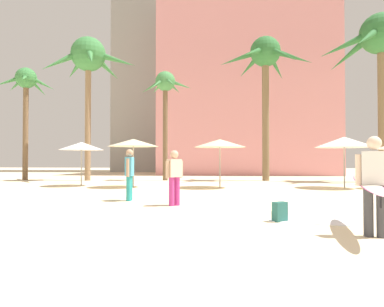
% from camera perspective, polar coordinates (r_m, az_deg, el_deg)
% --- Properties ---
extents(ground, '(120.00, 120.00, 0.00)m').
position_cam_1_polar(ground, '(6.07, 0.78, -13.60)').
color(ground, beige).
extents(hotel_pink, '(16.51, 10.74, 18.85)m').
position_cam_1_polar(hotel_pink, '(37.59, 8.53, 11.27)').
color(hotel_pink, pink).
rests_on(hotel_pink, ground).
extents(hotel_tower_gray, '(16.66, 9.53, 37.53)m').
position_cam_1_polar(hotel_tower_gray, '(48.79, -1.16, 19.75)').
color(hotel_tower_gray, gray).
rests_on(hotel_tower_gray, ground).
extents(palm_tree_far_left, '(6.11, 5.32, 9.61)m').
position_cam_1_polar(palm_tree_far_left, '(24.75, 11.76, 14.20)').
color(palm_tree_far_left, brown).
rests_on(palm_tree_far_left, ground).
extents(palm_tree_left, '(7.65, 6.35, 10.58)m').
position_cam_1_polar(palm_tree_left, '(26.01, 28.19, 15.62)').
color(palm_tree_left, brown).
rests_on(palm_tree_left, ground).
extents(palm_tree_center, '(3.52, 3.31, 7.38)m').
position_cam_1_polar(palm_tree_center, '(24.31, -4.34, 10.03)').
color(palm_tree_center, brown).
rests_on(palm_tree_center, ground).
extents(palm_tree_right, '(5.92, 5.91, 9.65)m').
position_cam_1_polar(palm_tree_right, '(25.55, -16.33, 14.20)').
color(palm_tree_right, '#896B4C').
rests_on(palm_tree_right, ground).
extents(palm_tree_far_right, '(3.87, 3.86, 7.71)m').
position_cam_1_polar(palm_tree_far_right, '(27.13, -25.23, 9.45)').
color(palm_tree_far_right, brown).
rests_on(palm_tree_far_right, ground).
extents(cafe_umbrella_0, '(2.51, 2.51, 2.40)m').
position_cam_1_polar(cafe_umbrella_0, '(17.80, -9.45, 1.73)').
color(cafe_umbrella_0, gray).
rests_on(cafe_umbrella_0, ground).
extents(cafe_umbrella_1, '(2.73, 2.73, 2.46)m').
position_cam_1_polar(cafe_umbrella_1, '(18.41, 23.35, 1.70)').
color(cafe_umbrella_1, gray).
rests_on(cafe_umbrella_1, ground).
extents(cafe_umbrella_2, '(2.54, 2.54, 2.37)m').
position_cam_1_polar(cafe_umbrella_2, '(17.26, 4.52, 1.66)').
color(cafe_umbrella_2, gray).
rests_on(cafe_umbrella_2, ground).
extents(cafe_umbrella_3, '(2.30, 2.30, 2.29)m').
position_cam_1_polar(cafe_umbrella_3, '(19.32, -17.40, 1.15)').
color(cafe_umbrella_3, gray).
rests_on(cafe_umbrella_3, ground).
extents(beach_towel, '(1.78, 1.29, 0.01)m').
position_cam_1_polar(beach_towel, '(8.23, 18.30, -10.20)').
color(beach_towel, white).
rests_on(beach_towel, ground).
extents(backpack, '(0.35, 0.34, 0.42)m').
position_cam_1_polar(backpack, '(7.93, 13.95, -9.15)').
color(backpack, '#255E57').
rests_on(backpack, ground).
extents(person_near_left, '(1.03, 3.05, 1.73)m').
position_cam_1_polar(person_near_left, '(6.94, 27.01, -4.16)').
color(person_near_left, '#3D3D42').
rests_on(person_near_left, ground).
extents(person_far_right, '(0.50, 0.49, 1.61)m').
position_cam_1_polar(person_far_right, '(10.31, -2.87, -3.55)').
color(person_far_right, '#B7337F').
rests_on(person_far_right, ground).
extents(person_mid_left, '(0.25, 0.60, 1.69)m').
position_cam_1_polar(person_mid_left, '(11.75, -10.06, -3.04)').
color(person_mid_left, teal).
rests_on(person_mid_left, ground).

